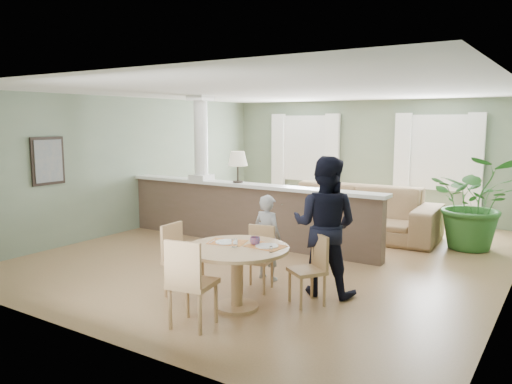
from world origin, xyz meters
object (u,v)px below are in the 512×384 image
Objects in this scene: chair_far_boy at (259,254)px; chair_side at (179,256)px; houseplant at (475,203)px; dining_table at (237,259)px; man_person at (325,226)px; chair_far_man at (312,266)px; chair_near at (189,280)px; sofa at (350,211)px; child_person at (268,237)px.

chair_side reaches higher than chair_far_boy.
houseplant reaches higher than dining_table.
houseplant is 0.92× the size of man_person.
dining_table is at bearing -101.89° from chair_far_man.
dining_table is 1.25m from man_person.
houseplant is 1.79× the size of chair_side.
chair_near is (-0.09, -0.77, -0.05)m from dining_table.
chair_near is (-0.76, -1.40, 0.08)m from chair_far_man.
chair_far_boy is 1.52m from chair_near.
sofa is 2.27m from houseplant.
child_person is at bearing -91.01° from sofa.
chair_far_man is at bearing -128.56° from chair_near.
chair_near reaches higher than chair_side.
houseplant is 1.36× the size of child_person.
houseplant is 4.90m from dining_table.
chair_far_man is at bearing -77.03° from sofa.
sofa reaches higher than chair_side.
chair_far_boy is 0.92× the size of chair_side.
man_person reaches higher than child_person.
dining_table is at bearing -106.56° from chair_near.
houseplant is 1.32× the size of dining_table.
child_person is (-0.95, 0.51, 0.13)m from chair_far_man.
dining_table is 1.48× the size of chair_far_boy.
sofa is at bearing 94.77° from dining_table.
man_person is (0.92, -0.10, 0.29)m from child_person.
chair_near is 1.12m from chair_side.
houseplant is 4.02m from child_person.
chair_near reaches higher than chair_far_man.
chair_far_boy is at bearing -89.50° from sofa.
sofa is at bearing -9.61° from chair_side.
sofa is 3.94× the size of chair_far_boy.
child_person reaches higher than sofa.
chair_near is (0.27, -5.13, 0.06)m from sofa.
houseplant is 5.33m from chair_side.
chair_near is (-1.96, -5.30, -0.28)m from houseplant.
man_person reaches higher than chair_side.
child_person is at bearing 93.21° from chair_far_boy.
man_person reaches higher than chair_far_boy.
man_person is (-1.23, -3.49, 0.07)m from houseplant.
dining_table is at bearing -91.82° from chair_side.
chair_near is at bearing 60.30° from man_person.
dining_table is at bearing -87.79° from sofa.
dining_table is at bearing -88.81° from chair_far_boy.
chair_near is at bearing -96.60° from dining_table.
chair_far_boy is at bearing -96.91° from chair_near.
man_person reaches higher than dining_table.
houseplant reaches higher than sofa.
chair_side is at bearing -179.28° from dining_table.
sofa is 4.40m from chair_side.
man_person is (0.73, 1.80, 0.35)m from chair_near.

